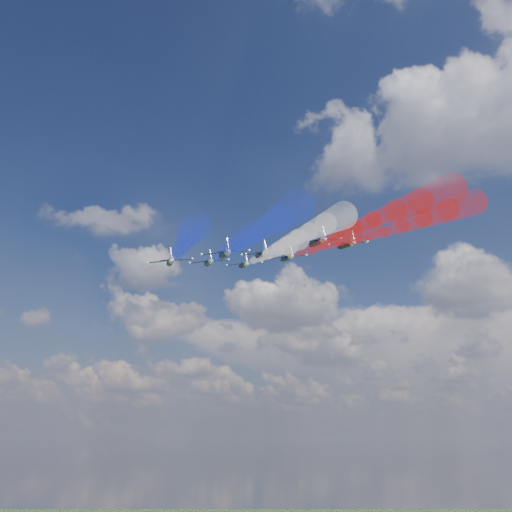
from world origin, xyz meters
The scene contains 16 objects.
jet_lead centered at (7.17, -3.56, 162.14)m, with size 10.82×13.53×3.61m, color black, non-canonical shape.
trail_lead centered at (29.52, -25.76, 156.00)m, with size 4.51×52.24×4.51m, color white, non-canonical shape.
jet_inner_left centered at (6.99, -19.85, 158.83)m, with size 10.82×13.53×3.61m, color black, non-canonical shape.
trail_inner_left centered at (29.34, -42.05, 152.69)m, with size 4.51×52.24×4.51m, color #182BCD, non-canonical shape.
jet_inner_right centered at (22.66, -5.29, 161.23)m, with size 10.82×13.53×3.61m, color black, non-canonical shape.
trail_inner_right centered at (45.01, -27.49, 155.09)m, with size 4.51×52.24×4.51m, color red, non-canonical shape.
jet_outer_left centered at (9.03, -37.38, 154.27)m, with size 10.82×13.53×3.61m, color black, non-canonical shape.
trail_outer_left centered at (31.38, -59.58, 148.13)m, with size 4.51×52.24×4.51m, color #182BCD, non-canonical shape.
jet_center_third centered at (25.46, -22.65, 157.23)m, with size 10.82×13.53×3.61m, color black, non-canonical shape.
trail_center_third centered at (47.81, -44.85, 151.09)m, with size 4.51×52.24×4.51m, color white, non-canonical shape.
jet_outer_right centered at (41.34, -7.30, 161.11)m, with size 10.82×13.53×3.61m, color black, non-canonical shape.
trail_outer_right centered at (63.69, -29.51, 154.97)m, with size 4.51×52.24×4.51m, color red, non-canonical shape.
jet_rear_left centered at (27.37, -40.43, 152.35)m, with size 10.82×13.53×3.61m, color black, non-canonical shape.
trail_rear_left centered at (49.72, -62.63, 146.21)m, with size 4.51×52.24×4.51m, color #182BCD, non-canonical shape.
jet_rear_right centered at (42.30, -25.40, 156.58)m, with size 10.82×13.53×3.61m, color black, non-canonical shape.
trail_rear_right centered at (64.65, -47.60, 150.44)m, with size 4.51×52.24×4.51m, color red, non-canonical shape.
Camera 1 is at (100.29, -139.91, 113.94)m, focal length 41.64 mm.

